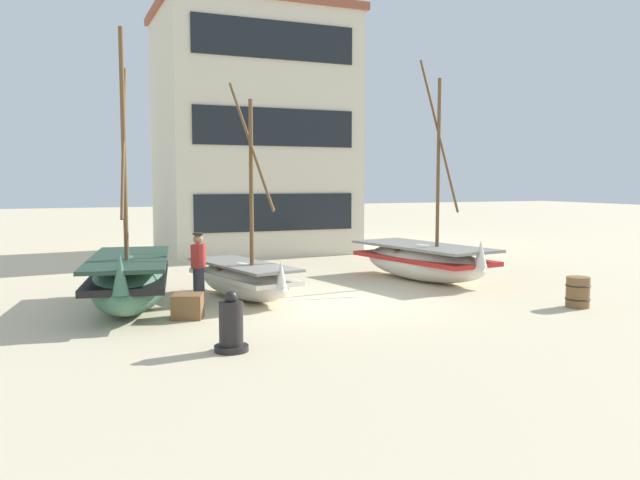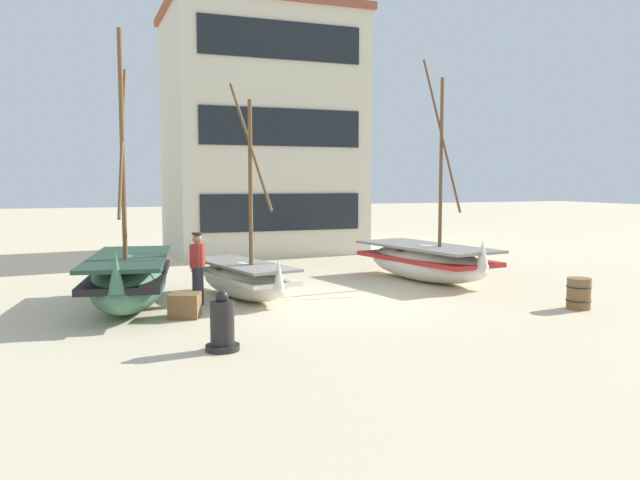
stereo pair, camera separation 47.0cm
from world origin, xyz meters
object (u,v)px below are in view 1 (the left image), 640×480
object	(u,v)px
fishing_boat_centre_large	(423,260)
cargo_crate	(188,306)
capstan_winch	(231,327)
wooden_barrel	(578,292)
fisherman_by_hull	(199,270)
fishing_boat_near_left	(243,278)
fishing_boat_far_right	(129,280)
harbor_building_main	(253,132)

from	to	relation	value
fishing_boat_centre_large	cargo_crate	world-z (taller)	fishing_boat_centre_large
capstan_winch	wooden_barrel	bearing A→B (deg)	4.41
fisherman_by_hull	capstan_winch	size ratio (longest dim) A/B	1.63
fishing_boat_near_left	fishing_boat_far_right	distance (m)	2.73
fisherman_by_hull	fishing_boat_centre_large	bearing A→B (deg)	10.26
fishing_boat_far_right	harbor_building_main	bearing A→B (deg)	60.10
capstan_winch	harbor_building_main	size ratio (longest dim) A/B	0.11
wooden_barrel	fishing_boat_far_right	bearing A→B (deg)	158.58
fishing_boat_centre_large	fishing_boat_far_right	bearing A→B (deg)	-172.40
fisherman_by_hull	cargo_crate	size ratio (longest dim) A/B	2.75
fisherman_by_hull	fishing_boat_far_right	bearing A→B (deg)	175.57
capstan_winch	harbor_building_main	bearing A→B (deg)	71.73
fishing_boat_near_left	harbor_building_main	bearing A→B (deg)	71.77
fishing_boat_near_left	cargo_crate	bearing A→B (deg)	-134.61
capstan_winch	cargo_crate	world-z (taller)	capstan_winch
fishing_boat_centre_large	harbor_building_main	xyz separation A→B (m)	(-2.21, 9.53, 4.25)
fishing_boat_near_left	fishing_boat_centre_large	bearing A→B (deg)	8.18
fishing_boat_near_left	cargo_crate	xyz separation A→B (m)	(-1.70, -1.72, -0.25)
capstan_winch	fishing_boat_far_right	bearing A→B (deg)	105.14
fishing_boat_near_left	cargo_crate	size ratio (longest dim) A/B	8.59
fishing_boat_centre_large	cargo_crate	distance (m)	7.75
fishing_boat_centre_large	fishing_boat_far_right	distance (m)	8.40
cargo_crate	harbor_building_main	xyz separation A→B (m)	(5.10, 12.06, 4.58)
fishing_boat_near_left	fishing_boat_centre_large	xyz separation A→B (m)	(5.62, 0.81, 0.08)
fishing_boat_centre_large	wooden_barrel	distance (m)	4.94
fishing_boat_centre_large	fishing_boat_far_right	size ratio (longest dim) A/B	1.04
wooden_barrel	cargo_crate	bearing A→B (deg)	164.83
fishing_boat_centre_large	capstan_winch	bearing A→B (deg)	-142.73
fishing_boat_far_right	fisherman_by_hull	distance (m)	1.54
fishing_boat_far_right	cargo_crate	size ratio (longest dim) A/B	9.89
fisherman_by_hull	wooden_barrel	distance (m)	8.68
fishing_boat_near_left	harbor_building_main	world-z (taller)	harbor_building_main
fishing_boat_near_left	fishing_boat_far_right	xyz separation A→B (m)	(-2.71, -0.30, 0.16)
fishing_boat_far_right	wooden_barrel	size ratio (longest dim) A/B	8.65
capstan_winch	wooden_barrel	size ratio (longest dim) A/B	1.47
wooden_barrel	fishing_boat_centre_large	bearing A→B (deg)	102.83
fishing_boat_far_right	harbor_building_main	size ratio (longest dim) A/B	0.63
wooden_barrel	capstan_winch	bearing A→B (deg)	-175.59
fishing_boat_far_right	cargo_crate	world-z (taller)	fishing_boat_far_right
fishing_boat_near_left	fishing_boat_centre_large	size ratio (longest dim) A/B	0.84
fishing_boat_centre_large	harbor_building_main	size ratio (longest dim) A/B	0.65
wooden_barrel	cargo_crate	xyz separation A→B (m)	(-8.41, 2.28, -0.09)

